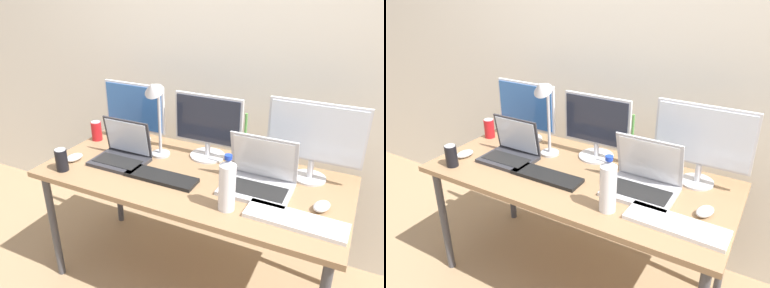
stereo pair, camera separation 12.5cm
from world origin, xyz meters
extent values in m
plane|color=#9E7F5B|center=(0.00, 0.00, 0.00)|extent=(16.00, 16.00, 0.00)
cube|color=silver|center=(0.00, 0.59, 1.30)|extent=(7.00, 0.08, 2.60)
cylinder|color=#424247|center=(-0.76, -0.31, 0.35)|extent=(0.04, 0.04, 0.71)
cylinder|color=#424247|center=(-0.76, 0.31, 0.35)|extent=(0.04, 0.04, 0.71)
cylinder|color=#424247|center=(0.76, 0.31, 0.35)|extent=(0.04, 0.04, 0.71)
cube|color=#93704C|center=(0.00, 0.00, 0.72)|extent=(1.65, 0.75, 0.03)
cylinder|color=silver|center=(-0.52, 0.24, 0.75)|extent=(0.18, 0.18, 0.01)
cylinder|color=silver|center=(-0.52, 0.24, 0.79)|extent=(0.03, 0.03, 0.07)
cube|color=silver|center=(-0.52, 0.24, 0.98)|extent=(0.42, 0.02, 0.30)
cube|color=#3366B2|center=(-0.52, 0.23, 0.98)|extent=(0.40, 0.01, 0.27)
cylinder|color=silver|center=(-0.01, 0.24, 0.75)|extent=(0.21, 0.21, 0.01)
cylinder|color=silver|center=(-0.01, 0.24, 0.79)|extent=(0.03, 0.03, 0.08)
cube|color=silver|center=(-0.01, 0.24, 0.97)|extent=(0.41, 0.02, 0.29)
cube|color=#232838|center=(-0.01, 0.23, 0.97)|extent=(0.39, 0.01, 0.26)
cylinder|color=silver|center=(0.58, 0.23, 0.75)|extent=(0.17, 0.17, 0.01)
cylinder|color=silver|center=(0.58, 0.23, 0.80)|extent=(0.03, 0.03, 0.10)
cube|color=silver|center=(0.58, 0.23, 1.00)|extent=(0.48, 0.02, 0.31)
cube|color=silver|center=(0.58, 0.22, 1.00)|extent=(0.46, 0.01, 0.29)
cube|color=#2D2D33|center=(-0.43, -0.07, 0.75)|extent=(0.30, 0.22, 0.02)
cube|color=black|center=(-0.43, -0.08, 0.76)|extent=(0.27, 0.12, 0.00)
cube|color=#2D2D33|center=(-0.43, 0.03, 0.87)|extent=(0.30, 0.04, 0.22)
cube|color=silver|center=(-0.43, 0.02, 0.87)|extent=(0.27, 0.03, 0.20)
cube|color=#B7B7BC|center=(0.36, -0.01, 0.75)|extent=(0.34, 0.26, 0.02)
cube|color=black|center=(0.36, -0.03, 0.76)|extent=(0.30, 0.14, 0.00)
cube|color=#B7B7BC|center=(0.36, 0.08, 0.88)|extent=(0.34, 0.08, 0.25)
cube|color=white|center=(0.36, 0.08, 0.88)|extent=(0.31, 0.06, 0.22)
cube|color=white|center=(0.59, -0.19, 0.75)|extent=(0.44, 0.15, 0.02)
cube|color=black|center=(-0.12, -0.12, 0.75)|extent=(0.39, 0.13, 0.02)
ellipsoid|color=silver|center=(0.68, -0.04, 0.76)|extent=(0.10, 0.12, 0.04)
ellipsoid|color=silver|center=(-0.68, -0.15, 0.76)|extent=(0.08, 0.12, 0.04)
cylinder|color=silver|center=(0.28, -0.22, 0.85)|extent=(0.08, 0.08, 0.23)
cone|color=silver|center=(0.28, -0.22, 0.98)|extent=(0.07, 0.07, 0.03)
cylinder|color=#1938B2|center=(0.28, -0.22, 1.01)|extent=(0.03, 0.03, 0.02)
cylinder|color=red|center=(-0.76, 0.15, 0.80)|extent=(0.07, 0.07, 0.12)
cylinder|color=silver|center=(-0.76, 0.15, 0.86)|extent=(0.06, 0.06, 0.00)
cylinder|color=black|center=(-0.66, -0.27, 0.80)|extent=(0.07, 0.07, 0.12)
cylinder|color=silver|center=(-0.66, -0.27, 0.86)|extent=(0.06, 0.06, 0.00)
cylinder|color=#B2D1B7|center=(0.23, 0.17, 0.81)|extent=(0.06, 0.06, 0.13)
cylinder|color=#519342|center=(0.23, 0.17, 0.97)|extent=(0.01, 0.01, 0.20)
cylinder|color=#B7B7BC|center=(-0.27, 0.13, 0.75)|extent=(0.11, 0.11, 0.01)
cylinder|color=#B7B7BC|center=(-0.27, 0.13, 0.95)|extent=(0.02, 0.02, 0.38)
cone|color=#B7B7BC|center=(-0.27, 0.07, 1.17)|extent=(0.11, 0.12, 0.11)
camera|label=1|loc=(0.78, -1.59, 1.72)|focal=35.00mm
camera|label=2|loc=(0.89, -1.53, 1.72)|focal=35.00mm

